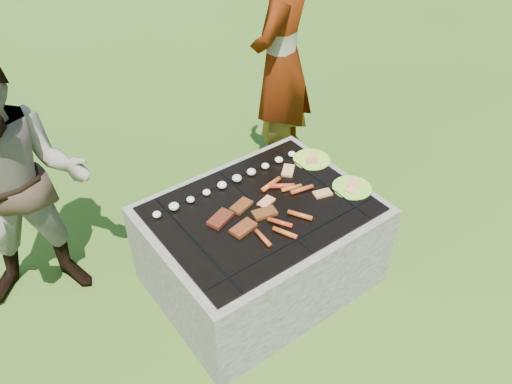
% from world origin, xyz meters
% --- Properties ---
extents(lawn, '(60.00, 60.00, 0.00)m').
position_xyz_m(lawn, '(0.00, 0.00, 0.00)').
color(lawn, '#244A12').
rests_on(lawn, ground).
extents(fire_pit, '(1.30, 1.00, 0.62)m').
position_xyz_m(fire_pit, '(0.00, 0.00, 0.28)').
color(fire_pit, '#A9A096').
rests_on(fire_pit, ground).
extents(mushrooms, '(1.05, 0.06, 0.04)m').
position_xyz_m(mushrooms, '(-0.03, 0.29, 0.63)').
color(mushrooms, silver).
rests_on(mushrooms, fire_pit).
extents(pork_slabs, '(0.39, 0.27, 0.02)m').
position_xyz_m(pork_slabs, '(-0.15, -0.00, 0.62)').
color(pork_slabs, maroon).
rests_on(pork_slabs, fire_pit).
extents(sausages, '(0.53, 0.48, 0.03)m').
position_xyz_m(sausages, '(0.12, -0.06, 0.63)').
color(sausages, orange).
rests_on(sausages, fire_pit).
extents(bread_on_grate, '(0.44, 0.41, 0.02)m').
position_xyz_m(bread_on_grate, '(0.27, 0.04, 0.62)').
color(bread_on_grate, '#F0B67A').
rests_on(bread_on_grate, fire_pit).
extents(plate_far, '(0.31, 0.31, 0.03)m').
position_xyz_m(plate_far, '(0.56, 0.19, 0.61)').
color(plate_far, '#F8FF3C').
rests_on(plate_far, fire_pit).
extents(plate_near, '(0.25, 0.25, 0.03)m').
position_xyz_m(plate_near, '(0.56, -0.18, 0.61)').
color(plate_near, '#D9FD3C').
rests_on(plate_near, fire_pit).
extents(cook, '(0.81, 0.72, 1.86)m').
position_xyz_m(cook, '(0.89, 0.92, 0.93)').
color(cook, gray).
rests_on(cook, ground).
extents(bystander, '(0.96, 0.86, 1.62)m').
position_xyz_m(bystander, '(-1.11, 0.72, 0.81)').
color(bystander, '#A39688').
rests_on(bystander, ground).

